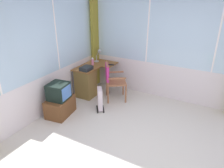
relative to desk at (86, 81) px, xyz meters
The scene contains 12 objects.
ground 2.51m from the desk, 123.76° to the right, with size 5.52×5.69×0.06m, color beige.
north_window_panel 1.67m from the desk, 166.79° to the left, with size 4.52×0.07×2.63m.
east_window_panel 2.42m from the desk, 65.90° to the right, with size 0.07×4.69×2.63m.
curtain_corner 1.18m from the desk, 13.69° to the left, with size 0.32×0.07×2.53m, color olive.
desk is the anchor object (origin of this frame).
desk_lamp 0.90m from the desk, ahead, with size 0.24×0.21×0.34m.
tv_remote 0.79m from the desk, 38.74° to the right, with size 0.04×0.15×0.02m, color black.
spray_bottle 0.57m from the desk, ahead, with size 0.06×0.06×0.22m.
paper_tray 0.42m from the desk, 135.44° to the right, with size 0.30×0.23×0.09m, color #24292C.
wooden_armchair 0.71m from the desk, 78.68° to the right, with size 0.67×0.67×0.96m.
tv_on_stand 1.07m from the desk, behind, with size 0.70×0.53×0.76m.
space_heater 0.82m from the desk, 122.58° to the right, with size 0.36×0.32×0.55m.
Camera 1 is at (-2.74, -0.99, 2.61)m, focal length 34.09 mm.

